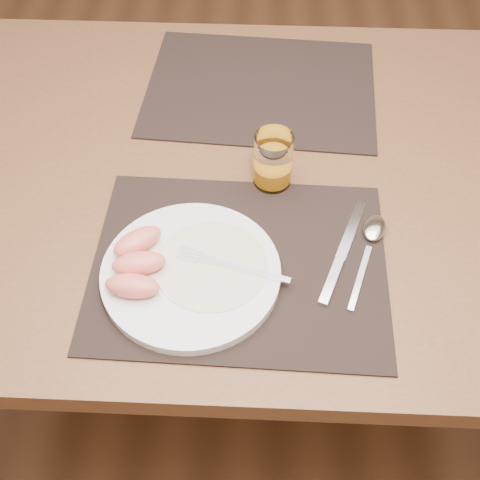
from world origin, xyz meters
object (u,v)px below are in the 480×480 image
(spoon, at_px, (372,235))
(placemat_far, at_px, (261,88))
(placemat_near, at_px, (239,264))
(table, at_px, (249,197))
(knife, at_px, (340,259))
(juice_glass, at_px, (273,162))
(fork, at_px, (224,264))
(plate, at_px, (191,273))

(spoon, bearing_deg, placemat_far, 115.98)
(placemat_near, bearing_deg, placemat_far, 86.94)
(table, xyz_separation_m, knife, (0.15, -0.21, 0.09))
(juice_glass, bearing_deg, table, 133.91)
(placemat_far, distance_m, juice_glass, 0.27)
(knife, bearing_deg, fork, -170.79)
(fork, distance_m, spoon, 0.24)
(placemat_far, relative_size, knife, 2.12)
(placemat_near, xyz_separation_m, juice_glass, (0.05, 0.18, 0.05))
(knife, bearing_deg, placemat_near, -175.15)
(spoon, bearing_deg, placemat_near, -163.87)
(knife, distance_m, juice_glass, 0.20)
(placemat_far, bearing_deg, spoon, -64.02)
(placemat_far, distance_m, knife, 0.45)
(spoon, bearing_deg, table, 141.33)
(knife, bearing_deg, plate, -169.76)
(placemat_near, relative_size, knife, 2.12)
(placemat_far, xyz_separation_m, juice_glass, (0.02, -0.26, 0.05))
(table, bearing_deg, juice_glass, -46.09)
(table, xyz_separation_m, juice_glass, (0.04, -0.04, 0.13))
(placemat_far, xyz_separation_m, fork, (-0.05, -0.46, 0.02))
(placemat_far, distance_m, plate, 0.48)
(placemat_far, height_order, fork, fork)
(placemat_far, height_order, plate, plate)
(placemat_near, relative_size, fork, 2.61)
(plate, relative_size, spoon, 1.43)
(placemat_far, xyz_separation_m, knife, (0.13, -0.43, 0.00))
(fork, bearing_deg, table, 82.32)
(table, relative_size, placemat_near, 3.11)
(knife, xyz_separation_m, spoon, (0.05, 0.05, 0.00))
(placemat_far, bearing_deg, plate, -101.49)
(placemat_far, xyz_separation_m, plate, (-0.10, -0.47, 0.01))
(placemat_far, relative_size, juice_glass, 4.59)
(knife, bearing_deg, table, 125.16)
(table, height_order, placemat_near, placemat_near)
(table, relative_size, plate, 5.19)
(placemat_far, bearing_deg, table, -93.77)
(fork, distance_m, juice_glass, 0.21)
(fork, xyz_separation_m, juice_glass, (0.07, 0.19, 0.03))
(fork, height_order, knife, fork)
(spoon, bearing_deg, plate, -162.54)
(placemat_far, height_order, spoon, spoon)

